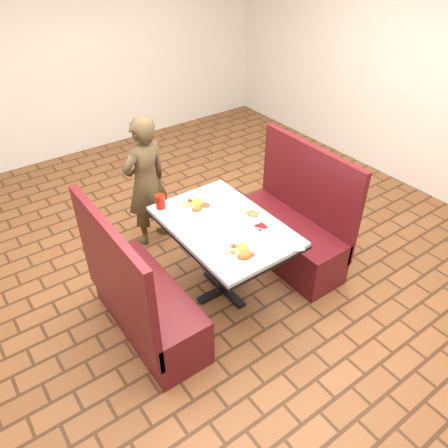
{
  "coord_description": "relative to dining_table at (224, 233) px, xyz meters",
  "views": [
    {
      "loc": [
        -1.7,
        -2.34,
        2.86
      ],
      "look_at": [
        0.0,
        0.0,
        0.75
      ],
      "focal_mm": 35.0,
      "sensor_mm": 36.0,
      "label": 1
    }
  ],
  "objects": [
    {
      "name": "booth_bench_left",
      "position": [
        -0.8,
        0.0,
        -0.32
      ],
      "size": [
        0.47,
        1.2,
        1.17
      ],
      "color": "#5D1519",
      "rests_on": "ground"
    },
    {
      "name": "booth_bench_right",
      "position": [
        0.8,
        0.0,
        -0.32
      ],
      "size": [
        0.47,
        1.2,
        1.17
      ],
      "color": "#5D1519",
      "rests_on": "ground"
    },
    {
      "name": "knife_utensil",
      "position": [
        -0.07,
        -0.37,
        0.11
      ],
      "size": [
        0.07,
        0.17,
        0.0
      ],
      "primitive_type": "cube",
      "rotation": [
        0.0,
        0.0,
        0.35
      ],
      "color": "silver",
      "rests_on": "dining_table"
    },
    {
      "name": "near_dinner_plate",
      "position": [
        -0.12,
        -0.39,
        0.13
      ],
      "size": [
        0.28,
        0.28,
        0.09
      ],
      "rotation": [
        0.0,
        0.0,
        -0.09
      ],
      "color": "white",
      "rests_on": "dining_table"
    },
    {
      "name": "diner_person",
      "position": [
        -0.15,
        1.08,
        0.03
      ],
      "size": [
        0.55,
        0.42,
        1.36
      ],
      "primitive_type": "imported",
      "rotation": [
        0.0,
        0.0,
        3.35
      ],
      "color": "brown",
      "rests_on": "ground"
    },
    {
      "name": "plantain_plate",
      "position": [
        0.27,
        -0.04,
        0.11
      ],
      "size": [
        0.16,
        0.16,
        0.02
      ],
      "rotation": [
        0.0,
        0.0,
        0.43
      ],
      "color": "white",
      "rests_on": "dining_table"
    },
    {
      "name": "spoon_utensil",
      "position": [
        0.18,
        -0.22,
        0.1
      ],
      "size": [
        0.08,
        0.11,
        0.0
      ],
      "primitive_type": "cube",
      "rotation": [
        0.0,
        0.0,
        0.62
      ],
      "color": "#BBBBBF",
      "rests_on": "dining_table"
    },
    {
      "name": "room",
      "position": [
        0.0,
        0.0,
        1.26
      ],
      "size": [
        7.0,
        7.04,
        2.82
      ],
      "color": "brown",
      "rests_on": "ground"
    },
    {
      "name": "lettuce_shreds",
      "position": [
        0.04,
        0.06,
        0.1
      ],
      "size": [
        0.28,
        0.32,
        0.0
      ],
      "primitive_type": null,
      "color": "#84C64F",
      "rests_on": "dining_table"
    },
    {
      "name": "far_dinner_plate",
      "position": [
        -0.05,
        0.34,
        0.12
      ],
      "size": [
        0.3,
        0.3,
        0.08
      ],
      "rotation": [
        0.0,
        0.0,
        -0.34
      ],
      "color": "white",
      "rests_on": "dining_table"
    },
    {
      "name": "paper_napkin",
      "position": [
        0.23,
        -0.52,
        0.1
      ],
      "size": [
        0.27,
        0.24,
        0.01
      ],
      "primitive_type": "cube",
      "rotation": [
        0.0,
        0.0,
        -0.46
      ],
      "color": "white",
      "rests_on": "dining_table"
    },
    {
      "name": "fork_utensil",
      "position": [
        -0.12,
        -0.43,
        0.11
      ],
      "size": [
        0.04,
        0.15,
        0.0
      ],
      "primitive_type": "cube",
      "rotation": [
        0.0,
        0.0,
        -0.19
      ],
      "color": "silver",
      "rests_on": "dining_table"
    },
    {
      "name": "dining_table",
      "position": [
        0.0,
        0.0,
        0.0
      ],
      "size": [
        0.81,
        1.21,
        0.75
      ],
      "color": "#B8BBBD",
      "rests_on": "ground"
    },
    {
      "name": "red_tumbler",
      "position": [
        -0.3,
        0.52,
        0.16
      ],
      "size": [
        0.08,
        0.08,
        0.12
      ],
      "primitive_type": "cylinder",
      "color": "#B4170C",
      "rests_on": "dining_table"
    },
    {
      "name": "maroon_napkin",
      "position": [
        0.22,
        -0.21,
        0.1
      ],
      "size": [
        0.09,
        0.09,
        0.0
      ],
      "primitive_type": "cube",
      "rotation": [
        0.0,
        0.0,
        -0.06
      ],
      "color": "#5E0E0F",
      "rests_on": "dining_table"
    }
  ]
}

